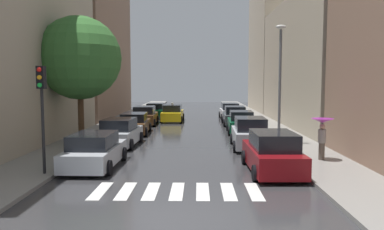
{
  "coord_description": "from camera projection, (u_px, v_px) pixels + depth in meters",
  "views": [
    {
      "loc": [
        0.73,
        -10.25,
        3.85
      ],
      "look_at": [
        0.24,
        20.57,
        1.1
      ],
      "focal_mm": 35.57,
      "sensor_mm": 36.0,
      "label": 1
    }
  ],
  "objects": [
    {
      "name": "ground_plane",
      "position": [
        190.0,
        124.0,
        34.47
      ],
      "size": [
        28.0,
        72.0,
        0.04
      ],
      "primitive_type": "cube",
      "color": "#323235"
    },
    {
      "name": "sidewalk_left",
      "position": [
        119.0,
        123.0,
        34.56
      ],
      "size": [
        3.0,
        72.0,
        0.15
      ],
      "primitive_type": "cube",
      "color": "gray",
      "rests_on": "ground"
    },
    {
      "name": "sidewalk_right",
      "position": [
        262.0,
        123.0,
        34.36
      ],
      "size": [
        3.0,
        72.0,
        0.15
      ],
      "primitive_type": "cube",
      "color": "gray",
      "rests_on": "ground"
    },
    {
      "name": "crosswalk_stripes",
      "position": [
        177.0,
        191.0,
        13.32
      ],
      "size": [
        5.85,
        2.2,
        0.01
      ],
      "color": "silver",
      "rests_on": "ground"
    },
    {
      "name": "building_left_mid",
      "position": [
        88.0,
        20.0,
        40.59
      ],
      "size": [
        6.0,
        16.64,
        20.83
      ],
      "primitive_type": "cube",
      "color": "#8C6B56",
      "rests_on": "ground"
    },
    {
      "name": "building_right_mid",
      "position": [
        320.0,
        63.0,
        31.89
      ],
      "size": [
        6.0,
        19.54,
        10.7
      ],
      "primitive_type": "cube",
      "color": "#B2A38C",
      "rests_on": "ground"
    },
    {
      "name": "building_right_far",
      "position": [
        279.0,
        51.0,
        48.12
      ],
      "size": [
        6.0,
        12.94,
        15.28
      ],
      "primitive_type": "cube",
      "color": "#B2A38C",
      "rests_on": "ground"
    },
    {
      "name": "parked_car_left_nearest",
      "position": [
        95.0,
        151.0,
        16.93
      ],
      "size": [
        2.2,
        4.58,
        1.56
      ],
      "rotation": [
        0.0,
        0.0,
        1.56
      ],
      "color": "#B2B7BF",
      "rests_on": "ground"
    },
    {
      "name": "parked_car_left_second",
      "position": [
        120.0,
        133.0,
        22.62
      ],
      "size": [
        2.28,
        4.45,
        1.65
      ],
      "rotation": [
        0.0,
        0.0,
        1.52
      ],
      "color": "#B2B7BF",
      "rests_on": "ground"
    },
    {
      "name": "parked_car_left_third",
      "position": [
        135.0,
        124.0,
        27.87
      ],
      "size": [
        2.25,
        4.53,
        1.54
      ],
      "rotation": [
        0.0,
        0.0,
        1.6
      ],
      "color": "brown",
      "rests_on": "ground"
    },
    {
      "name": "parked_car_left_fourth",
      "position": [
        145.0,
        116.0,
        33.69
      ],
      "size": [
        2.19,
        4.35,
        1.65
      ],
      "rotation": [
        0.0,
        0.0,
        1.58
      ],
      "color": "brown",
      "rests_on": "ground"
    },
    {
      "name": "parked_car_left_fifth",
      "position": [
        156.0,
        111.0,
        40.38
      ],
      "size": [
        2.12,
        4.25,
        1.53
      ],
      "rotation": [
        0.0,
        0.0,
        1.58
      ],
      "color": "#0C4C2D",
      "rests_on": "ground"
    },
    {
      "name": "parked_car_right_nearest",
      "position": [
        272.0,
        153.0,
        16.04
      ],
      "size": [
        2.19,
        4.68,
        1.74
      ],
      "rotation": [
        0.0,
        0.0,
        1.59
      ],
      "color": "maroon",
      "rests_on": "ground"
    },
    {
      "name": "parked_car_right_second",
      "position": [
        250.0,
        134.0,
        21.82
      ],
      "size": [
        2.18,
        4.26,
        1.79
      ],
      "rotation": [
        0.0,
        0.0,
        1.54
      ],
      "color": "#B2B7BF",
      "rests_on": "ground"
    },
    {
      "name": "parked_car_right_third",
      "position": [
        241.0,
        123.0,
        28.12
      ],
      "size": [
        2.14,
        4.1,
        1.67
      ],
      "rotation": [
        0.0,
        0.0,
        1.54
      ],
      "color": "#0C4C2D",
      "rests_on": "ground"
    },
    {
      "name": "parked_car_right_fourth",
      "position": [
        235.0,
        116.0,
        33.43
      ],
      "size": [
        2.15,
        4.22,
        1.66
      ],
      "rotation": [
        0.0,
        0.0,
        1.56
      ],
      "color": "#474C51",
      "rests_on": "ground"
    },
    {
      "name": "parked_car_right_fifth",
      "position": [
        230.0,
        112.0,
        38.8
      ],
      "size": [
        2.08,
        4.26,
        1.62
      ],
      "rotation": [
        0.0,
        0.0,
        1.59
      ],
      "color": "silver",
      "rests_on": "ground"
    },
    {
      "name": "taxi_midroad",
      "position": [
        173.0,
        113.0,
        36.37
      ],
      "size": [
        2.12,
        4.63,
        1.81
      ],
      "rotation": [
        0.0,
        0.0,
        1.56
      ],
      "color": "yellow",
      "rests_on": "ground"
    },
    {
      "name": "pedestrian_foreground",
      "position": [
        322.0,
        129.0,
        17.83
      ],
      "size": [
        1.04,
        1.04,
        1.96
      ],
      "rotation": [
        0.0,
        0.0,
        2.1
      ],
      "color": "brown",
      "rests_on": "sidewalk_right"
    },
    {
      "name": "street_tree_left",
      "position": [
        80.0,
        58.0,
        23.08
      ],
      "size": [
        5.07,
        5.07,
        7.64
      ],
      "color": "#513823",
      "rests_on": "sidewalk_left"
    },
    {
      "name": "traffic_light_left_corner",
      "position": [
        42.0,
        96.0,
        15.0
      ],
      "size": [
        0.3,
        0.42,
        4.3
      ],
      "color": "black",
      "rests_on": "sidewalk_left"
    },
    {
      "name": "lamp_post_right",
      "position": [
        280.0,
        76.0,
        22.3
      ],
      "size": [
        0.6,
        0.28,
        6.97
      ],
      "color": "#595B60",
      "rests_on": "sidewalk_right"
    }
  ]
}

